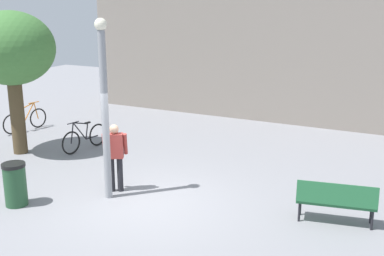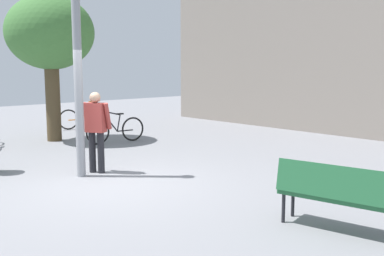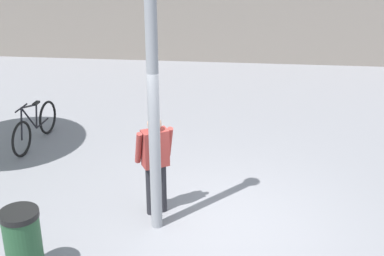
{
  "view_description": "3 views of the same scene",
  "coord_description": "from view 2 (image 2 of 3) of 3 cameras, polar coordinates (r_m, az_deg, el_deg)",
  "views": [
    {
      "loc": [
        5.58,
        -8.63,
        4.52
      ],
      "look_at": [
        0.07,
        2.27,
        1.25
      ],
      "focal_mm": 45.07,
      "sensor_mm": 36.0,
      "label": 1
    },
    {
      "loc": [
        6.94,
        -4.37,
        2.18
      ],
      "look_at": [
        0.34,
        1.75,
        0.93
      ],
      "focal_mm": 41.51,
      "sensor_mm": 36.0,
      "label": 2
    },
    {
      "loc": [
        0.27,
        -7.3,
        4.93
      ],
      "look_at": [
        -0.54,
        1.54,
        0.96
      ],
      "focal_mm": 52.04,
      "sensor_mm": 36.0,
      "label": 3
    }
  ],
  "objects": [
    {
      "name": "bicycle_black",
      "position": [
        12.95,
        -9.82,
        -0.2
      ],
      "size": [
        0.3,
        1.8,
        0.97
      ],
      "color": "black",
      "rests_on": "ground_plane"
    },
    {
      "name": "lamppost",
      "position": [
        8.96,
        -14.49,
        8.25
      ],
      "size": [
        0.28,
        0.28,
        4.14
      ],
      "color": "gray",
      "rests_on": "ground_plane"
    },
    {
      "name": "ground_plane",
      "position": [
        8.48,
        -10.39,
        -7.14
      ],
      "size": [
        36.0,
        36.0,
        0.0
      ],
      "primitive_type": "plane",
      "color": "gray"
    },
    {
      "name": "building_facade",
      "position": [
        15.62,
        21.07,
        13.89
      ],
      "size": [
        15.3,
        2.0,
        7.9
      ],
      "primitive_type": "cube",
      "color": "gray",
      "rests_on": "ground_plane"
    },
    {
      "name": "park_bench",
      "position": [
        6.19,
        18.18,
        -7.82
      ],
      "size": [
        1.66,
        0.76,
        0.92
      ],
      "color": "#236038",
      "rests_on": "ground_plane"
    },
    {
      "name": "person_by_lamppost",
      "position": [
        9.3,
        -12.23,
        0.2
      ],
      "size": [
        0.63,
        0.49,
        1.67
      ],
      "color": "#232328",
      "rests_on": "ground_plane"
    },
    {
      "name": "plaza_tree",
      "position": [
        13.67,
        -17.76,
        11.39
      ],
      "size": [
        2.51,
        2.51,
        4.23
      ],
      "color": "#4F3F28",
      "rests_on": "ground_plane"
    },
    {
      "name": "bicycle_orange",
      "position": [
        16.2,
        -13.73,
        1.3
      ],
      "size": [
        0.31,
        1.8,
        0.97
      ],
      "color": "black",
      "rests_on": "ground_plane"
    }
  ]
}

